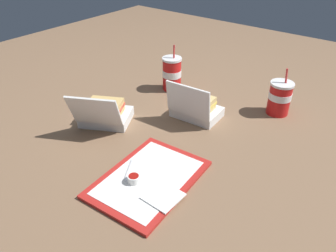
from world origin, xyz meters
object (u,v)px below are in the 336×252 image
(ketchup_cup, at_px, (134,179))
(soda_cup_front, at_px, (172,74))
(soda_cup_back, at_px, (280,98))
(clamshell_sandwich_back, at_px, (196,108))
(clamshell_sandwich_left, at_px, (105,113))
(plastic_fork, at_px, (130,170))
(food_tray, at_px, (149,179))

(ketchup_cup, bearing_deg, soda_cup_front, 27.40)
(ketchup_cup, height_order, soda_cup_back, soda_cup_back)
(clamshell_sandwich_back, height_order, clamshell_sandwich_left, clamshell_sandwich_left)
(ketchup_cup, relative_size, plastic_fork, 0.36)
(plastic_fork, bearing_deg, ketchup_cup, -153.89)
(ketchup_cup, distance_m, soda_cup_front, 0.70)
(clamshell_sandwich_back, xyz_separation_m, clamshell_sandwich_left, (-0.26, 0.27, 0.00))
(ketchup_cup, distance_m, clamshell_sandwich_back, 0.48)
(food_tray, xyz_separation_m, clamshell_sandwich_left, (0.16, 0.37, 0.04))
(clamshell_sandwich_left, bearing_deg, plastic_fork, -119.87)
(ketchup_cup, relative_size, clamshell_sandwich_left, 0.14)
(ketchup_cup, relative_size, clamshell_sandwich_back, 0.20)
(clamshell_sandwich_back, distance_m, clamshell_sandwich_left, 0.37)
(ketchup_cup, distance_m, clamshell_sandwich_left, 0.40)
(food_tray, xyz_separation_m, plastic_fork, (-0.01, 0.07, 0.01))
(food_tray, distance_m, soda_cup_back, 0.69)
(food_tray, bearing_deg, soda_cup_back, -13.22)
(plastic_fork, height_order, soda_cup_front, soda_cup_front)
(clamshell_sandwich_back, relative_size, soda_cup_front, 0.92)
(clamshell_sandwich_left, bearing_deg, soda_cup_front, -3.45)
(clamshell_sandwich_back, distance_m, soda_cup_front, 0.29)
(soda_cup_front, bearing_deg, clamshell_sandwich_left, 176.55)
(ketchup_cup, bearing_deg, food_tray, -27.10)
(food_tray, relative_size, ketchup_cup, 9.67)
(food_tray, xyz_separation_m, clamshell_sandwich_back, (0.42, 0.10, 0.04))
(clamshell_sandwich_left, relative_size, soda_cup_back, 1.38)
(food_tray, distance_m, soda_cup_front, 0.67)
(food_tray, bearing_deg, ketchup_cup, 152.90)
(clamshell_sandwich_back, bearing_deg, soda_cup_back, -46.98)
(soda_cup_front, bearing_deg, soda_cup_back, -79.69)
(ketchup_cup, distance_m, soda_cup_back, 0.73)
(plastic_fork, relative_size, clamshell_sandwich_left, 0.39)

